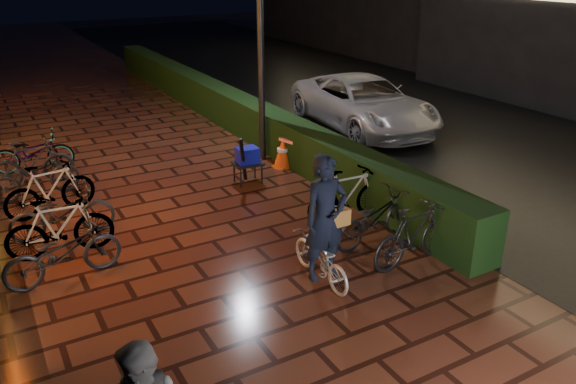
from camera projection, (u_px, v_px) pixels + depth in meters
ground at (240, 270)px, 8.88m from camera, size 80.00×80.00×0.00m
asphalt_road at (439, 120)px, 17.00m from camera, size 11.00×60.00×0.01m
hedge at (225, 106)px, 16.60m from camera, size 0.70×20.00×1.00m
van at (364, 103)px, 15.98m from camera, size 2.81×5.39×1.45m
lamp_post_hedge at (260, 23)px, 12.63m from camera, size 0.55×0.27×5.80m
cyclist at (323, 237)px, 8.26m from camera, size 0.74×1.43×2.05m
traffic_barrier at (303, 159)px, 12.65m from camera, size 0.80×1.75×0.71m
cart_assembly at (247, 157)px, 12.07m from camera, size 0.66×0.63×1.15m
parked_bikes_storefront at (46, 192)px, 10.58m from camera, size 2.05×6.12×1.02m
parked_bikes_hedge at (377, 215)px, 9.61m from camera, size 1.92×2.46×1.02m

